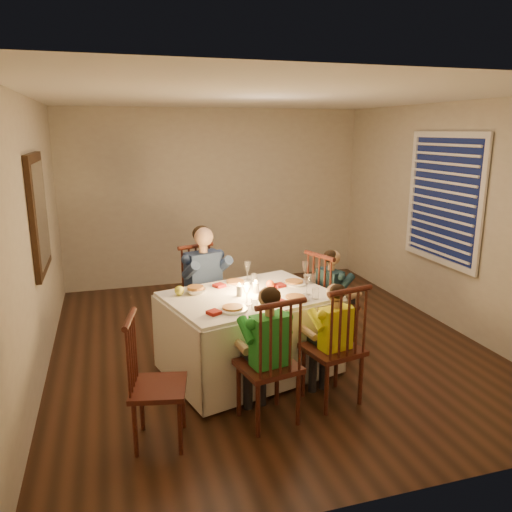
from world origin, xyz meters
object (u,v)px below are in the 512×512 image
object	(u,v)px
chair_near_right	(331,400)
child_teal	(329,348)
adult	(206,341)
chair_extra	(161,441)
chair_end	(329,348)
dining_table	(249,317)
chair_adult	(206,341)
child_green	(268,420)
child_yellow	(331,400)
chair_near_left	(268,420)
serving_bowl	(196,291)

from	to	relation	value
chair_near_right	child_teal	bearing A→B (deg)	-126.23
adult	chair_extra	bearing A→B (deg)	-129.39
chair_near_right	chair_end	size ratio (longest dim) A/B	1.00
chair_extra	adult	world-z (taller)	adult
dining_table	chair_adult	size ratio (longest dim) A/B	1.62
chair_extra	child_green	world-z (taller)	child_green
chair_end	dining_table	bearing A→B (deg)	86.28
adult	child_yellow	xyz separation A→B (m)	(0.80, -1.53, 0.00)
child_teal	chair_extra	bearing A→B (deg)	102.02
chair_near_right	chair_extra	bearing A→B (deg)	-5.04
adult	child_yellow	bearing A→B (deg)	-80.08
chair_adult	child_teal	distance (m)	1.36
chair_near_left	child_teal	world-z (taller)	child_teal
chair_extra	adult	size ratio (longest dim) A/B	0.78
dining_table	chair_near_right	distance (m)	1.06
chair_near_left	child_green	size ratio (longest dim) A/B	0.95
chair_extra	child_yellow	distance (m)	1.49
dining_table	adult	size ratio (longest dim) A/B	1.34
child_yellow	dining_table	bearing A→B (deg)	-65.04
chair_end	child_green	distance (m)	1.55
chair_near_right	child_yellow	distance (m)	0.00
child_green	dining_table	bearing A→B (deg)	-106.30
chair_extra	chair_end	bearing A→B (deg)	-46.77
chair_end	child_yellow	world-z (taller)	chair_end
chair_adult	serving_bowl	size ratio (longest dim) A/B	5.50
chair_near_right	child_green	size ratio (longest dim) A/B	0.95
chair_near_left	child_teal	distance (m)	1.55
chair_near_right	serving_bowl	size ratio (longest dim) A/B	5.50
chair_near_left	chair_near_right	world-z (taller)	same
dining_table	serving_bowl	world-z (taller)	serving_bowl
chair_end	chair_extra	size ratio (longest dim) A/B	1.06
adult	child_yellow	size ratio (longest dim) A/B	1.23
chair_adult	child_teal	bearing A→B (deg)	-41.18
serving_bowl	child_teal	bearing A→B (deg)	3.99
chair_end	child_teal	bearing A→B (deg)	160.81
chair_end	adult	world-z (taller)	adult
dining_table	chair_near_left	bearing A→B (deg)	-110.55
chair_near_left	chair_extra	bearing A→B (deg)	-7.79
adult	child_teal	distance (m)	1.36
child_green	child_teal	distance (m)	1.55
child_teal	chair_near_left	bearing A→B (deg)	117.30
dining_table	serving_bowl	size ratio (longest dim) A/B	8.91
adult	serving_bowl	size ratio (longest dim) A/B	6.65
chair_end	child_green	xyz separation A→B (m)	(-1.07, -1.12, 0.00)
chair_adult	child_green	size ratio (longest dim) A/B	0.95
serving_bowl	chair_end	bearing A→B (deg)	3.99
adult	dining_table	bearing A→B (deg)	-89.86
chair_near_right	chair_extra	world-z (taller)	chair_near_right
chair_near_left	serving_bowl	bearing A→B (deg)	-79.96
dining_table	chair_end	world-z (taller)	dining_table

